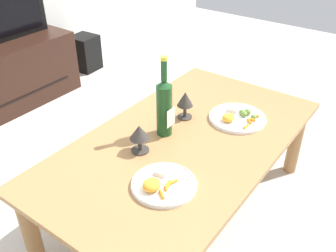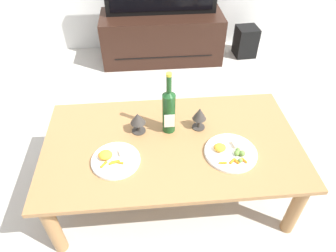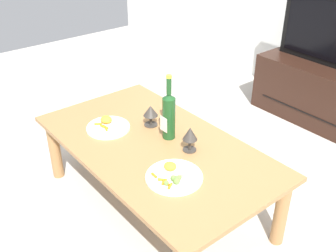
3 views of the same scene
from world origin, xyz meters
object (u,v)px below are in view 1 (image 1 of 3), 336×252
Objects in this scene: floor_speaker at (85,53)px; goblet_left at (139,134)px; dinner_plate_left at (162,184)px; dinner_plate_right at (237,117)px; wine_bottle at (164,105)px; goblet_right at (185,100)px; dining_table at (183,151)px.

floor_speaker is 1.95m from goblet_left.
dinner_plate_left is 0.91× the size of dinner_plate_right.
goblet_left is 0.46× the size of dinner_plate_right.
wine_bottle is at bearing 35.39° from dinner_plate_left.
wine_bottle is at bearing -179.00° from goblet_right.
goblet_left is at bearing 180.00° from goblet_right.
dinner_plate_right is (0.47, -0.22, -0.07)m from goblet_left.
dining_table is 4.61× the size of floor_speaker.
floor_speaker is 0.81× the size of wine_bottle.
dinner_plate_right is (0.60, -0.00, -0.00)m from dinner_plate_left.
dinner_plate_right is (0.30, -0.21, -0.13)m from wine_bottle.
wine_bottle is at bearing -124.95° from floor_speaker.
goblet_right is (-0.77, -1.56, 0.37)m from floor_speaker.
dinner_plate_left reaches higher than floor_speaker.
dining_table reaches higher than floor_speaker.
wine_bottle reaches higher than dining_table.
dining_table is 0.33m from dinner_plate_right.
dinner_plate_right reaches higher than dining_table.
dining_table is at bearing -30.67° from goblet_left.
wine_bottle is 0.39m from dinner_plate_left.
goblet_right is 0.27m from dinner_plate_right.
goblet_right is (0.34, -0.00, 0.01)m from goblet_left.
floor_speaker is at bearing 60.71° from dining_table.
goblet_right is at bearing 1.00° from wine_bottle.
dinner_plate_right is (-0.64, -1.78, 0.29)m from floor_speaker.
dining_table is at bearing 19.77° from dinner_plate_left.
goblet_right is (0.17, 0.00, -0.05)m from wine_bottle.
dinner_plate_left is at bearing -128.80° from floor_speaker.
goblet_right reaches higher than floor_speaker.
dining_table is 10.96× the size of goblet_left.
wine_bottle reaches higher than goblet_left.
dining_table is at bearing -123.22° from floor_speaker.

